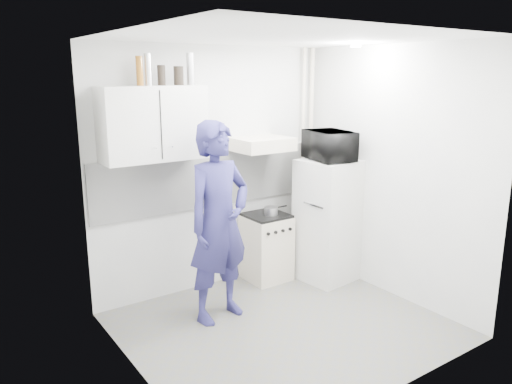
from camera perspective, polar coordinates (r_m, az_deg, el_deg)
floor at (r=4.86m, az=3.16°, el=-15.02°), size 2.80×2.80×0.00m
ceiling at (r=4.28m, az=3.62°, el=17.25°), size 2.80×2.80×0.00m
wall_back at (r=5.41m, az=-4.84°, el=2.58°), size 2.80×0.00×2.80m
wall_left at (r=3.72m, az=-13.86°, el=-2.77°), size 0.00×2.60×2.60m
wall_right at (r=5.36m, az=15.25°, el=2.04°), size 0.00×2.60×2.60m
person at (r=4.68m, az=-4.26°, el=-3.50°), size 0.76×0.57×1.91m
stove at (r=5.73m, az=1.18°, el=-6.40°), size 0.46×0.46×0.74m
fridge at (r=5.70m, az=8.15°, el=-3.24°), size 0.63×0.63×1.38m
stove_top at (r=5.61m, az=1.20°, el=-2.69°), size 0.45×0.45×0.03m
saucepan at (r=5.58m, az=1.72°, el=-2.17°), size 0.16×0.16×0.09m
microwave at (r=5.52m, az=8.44°, el=5.27°), size 0.65×0.50×0.32m
bottle_c at (r=4.78m, az=-13.17°, el=13.32°), size 0.06×0.06×0.27m
bottle_d at (r=4.81m, az=-12.24°, el=13.51°), size 0.07×0.07×0.29m
canister_a at (r=4.86m, az=-10.76°, el=12.97°), size 0.07×0.07×0.19m
canister_b at (r=4.94m, az=-8.84°, el=12.99°), size 0.09×0.09×0.18m
bottle_e at (r=5.00m, az=-7.52°, el=13.75°), size 0.08×0.08×0.30m
upper_cabinet at (r=4.84m, az=-11.68°, el=7.67°), size 1.00×0.35×0.70m
range_hood at (r=5.40m, az=0.60°, el=5.51°), size 0.60×0.50×0.14m
backsplash at (r=5.41m, az=-4.74°, el=1.51°), size 2.74×0.03×0.60m
pipe_a at (r=6.09m, az=6.20°, el=3.77°), size 0.05×0.05×2.60m
pipe_b at (r=6.01m, az=5.34°, el=3.66°), size 0.04×0.04×2.60m
ceiling_spot_fixture at (r=5.10m, az=11.35°, el=16.06°), size 0.10×0.10×0.02m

